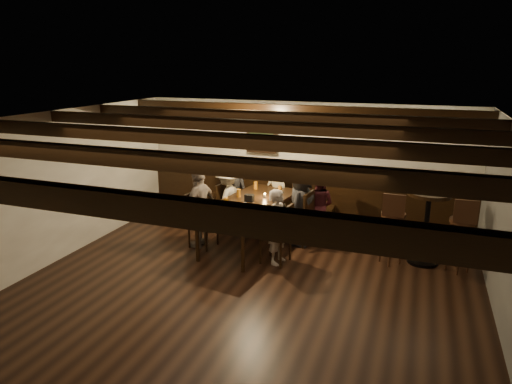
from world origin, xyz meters
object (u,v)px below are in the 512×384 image
at_px(person_left_near, 228,199).
at_px(chair_right_far, 277,245).
at_px(chair_left_far, 202,230).
at_px(bar_stool_right, 460,244).
at_px(person_right_near, 301,206).
at_px(person_bench_centre, 277,197).
at_px(high_top_table, 427,217).
at_px(person_bench_right, 318,205).
at_px(dining_table, 251,204).
at_px(person_left_far, 200,208).
at_px(chair_right_near, 299,228).
at_px(chair_left_near, 229,216).
at_px(bar_stool_left, 391,237).
at_px(person_bench_left, 233,190).
at_px(person_right_far, 278,227).

bearing_deg(person_left_near, chair_right_far, 58.53).
bearing_deg(chair_left_far, bar_stool_right, 104.18).
bearing_deg(person_right_near, chair_left_far, 121.47).
xyz_separation_m(person_bench_centre, person_right_near, (0.66, -0.70, 0.08)).
height_order(person_right_near, high_top_table, person_right_near).
relative_size(person_bench_right, person_left_near, 1.01).
height_order(dining_table, person_left_near, person_left_near).
xyz_separation_m(person_left_near, person_left_far, (-0.13, -0.89, 0.08)).
bearing_deg(chair_right_near, chair_left_far, 121.99).
xyz_separation_m(dining_table, chair_left_near, (-0.65, 0.55, -0.47)).
xyz_separation_m(chair_left_near, person_left_near, (-0.03, 0.00, 0.34)).
height_order(person_right_near, bar_stool_left, person_right_near).
height_order(person_bench_centre, person_left_far, person_left_far).
bearing_deg(chair_left_far, person_left_near, -178.11).
distance_m(chair_right_near, person_left_far, 1.77).
height_order(person_bench_left, person_bench_centre, person_bench_left).
distance_m(chair_left_far, person_right_far, 1.50).
distance_m(dining_table, person_left_near, 0.88).
xyz_separation_m(person_bench_right, bar_stool_right, (2.36, -0.67, -0.17)).
height_order(chair_left_near, bar_stool_right, bar_stool_right).
distance_m(chair_left_far, person_bench_centre, 1.69).
bearing_deg(chair_left_near, person_bench_centre, 129.85).
relative_size(dining_table, chair_right_near, 2.35).
distance_m(person_left_near, person_right_near, 1.50).
bearing_deg(person_left_far, chair_left_near, 178.03).
bearing_deg(person_bench_left, person_left_near, 108.43).
bearing_deg(high_top_table, person_bench_right, 164.55).
bearing_deg(chair_right_far, person_right_far, -90.00).
bearing_deg(chair_right_far, bar_stool_left, -62.90).
height_order(person_right_far, bar_stool_left, person_right_far).
relative_size(dining_table, chair_left_near, 2.54).
relative_size(bar_stool_left, bar_stool_right, 1.00).
bearing_deg(chair_left_far, person_left_far, -90.00).
bearing_deg(chair_right_far, chair_right_near, -0.00).
bearing_deg(person_left_far, bar_stool_left, 105.03).
xyz_separation_m(chair_right_near, person_bench_centre, (-0.63, 0.70, 0.32)).
relative_size(chair_right_near, person_right_far, 0.79).
bearing_deg(chair_right_near, person_bench_right, -21.75).
bearing_deg(person_bench_centre, person_right_far, 116.57).
relative_size(chair_left_far, chair_right_far, 0.99).
distance_m(person_bench_right, person_right_far, 1.36).
distance_m(person_bench_left, person_left_near, 0.48).
bearing_deg(bar_stool_right, person_bench_centre, 160.42).
bearing_deg(person_left_far, bar_stool_right, 104.08).
distance_m(person_bench_left, person_right_near, 1.71).
distance_m(dining_table, person_bench_left, 1.28).
distance_m(person_bench_left, person_left_far, 1.36).
distance_m(person_right_near, high_top_table, 2.07).
height_order(dining_table, person_bench_right, person_bench_right).
bearing_deg(person_right_far, person_bench_centre, 26.57).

